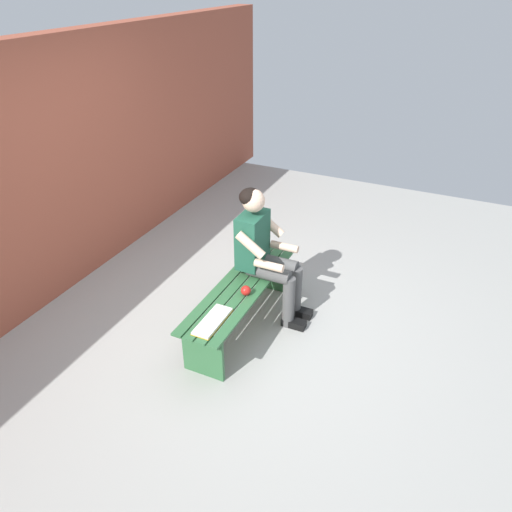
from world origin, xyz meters
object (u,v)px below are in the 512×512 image
Objects in this scene: book_open at (213,321)px; bench_near at (241,297)px; person_seated at (265,250)px; apple at (246,290)px.

bench_near is at bearing -177.72° from book_open.
book_open is (0.83, -0.08, -0.23)m from person_seated.
book_open is (0.45, -0.07, -0.03)m from apple.
bench_near is 1.28× the size of person_seated.
person_seated reaches higher than apple.
person_seated reaches higher than book_open.
apple is at bearing -0.58° from person_seated.
person_seated is (-0.29, 0.10, 0.35)m from bench_near.
book_open reaches higher than bench_near.
apple is at bearing 170.58° from book_open.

